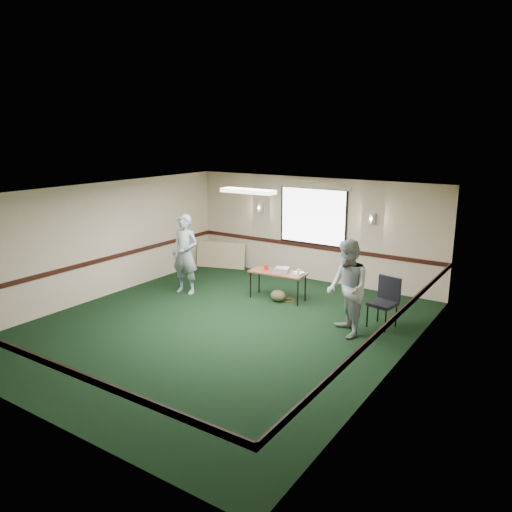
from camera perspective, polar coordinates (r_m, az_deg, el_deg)
The scene contains 13 objects.
ground at distance 10.20m, azimuth -4.06°, elevation -8.05°, with size 8.00×8.00×0.00m, color black.
room_shell at distance 11.43m, azimuth 2.28°, elevation 2.69°, with size 8.00×8.02×8.00m.
folding_table at distance 11.60m, azimuth 2.50°, elevation -2.06°, with size 1.36×0.63×0.66m.
projector at distance 11.55m, azimuth 3.00°, elevation -1.60°, with size 0.32×0.27×0.11m, color #999AA2.
game_console at distance 11.42m, azimuth 4.97°, elevation -1.96°, with size 0.22×0.17×0.05m, color white.
red_cup at distance 11.73m, azimuth 1.15°, elevation -1.28°, with size 0.09×0.09×0.13m, color red.
water_bottle at distance 11.20m, azimuth 4.86°, elevation -1.95°, with size 0.05×0.05×0.18m, color #9BE4FF.
duffel_bag at distance 11.59m, azimuth 2.55°, elevation -4.57°, with size 0.38×0.29×0.27m, color #433A26.
cable_coil at distance 11.72m, azimuth 3.73°, elevation -5.02°, with size 0.28×0.28×0.01m, color #BE4317.
folded_table at distance 14.39m, azimuth -4.04°, elevation 0.11°, with size 1.45×0.06×0.74m, color tan.
conference_chair at distance 10.36m, azimuth 14.57°, elevation -4.66°, with size 0.58×0.59×1.00m.
person_left at distance 12.10m, azimuth -8.10°, elevation 0.22°, with size 0.71×0.46×1.93m, color #3E6289.
person_right at distance 9.63m, azimuth 10.40°, elevation -3.68°, with size 0.91×0.71×1.87m, color #80A5C7.
Camera 1 is at (5.78, -7.48, 3.83)m, focal length 35.00 mm.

